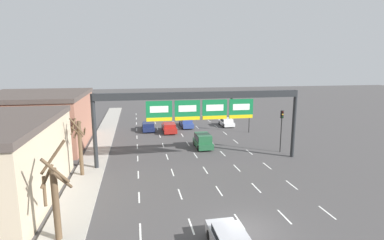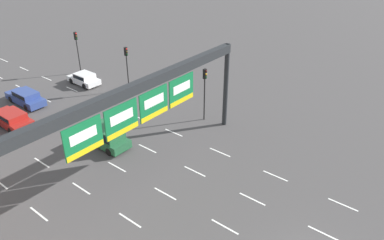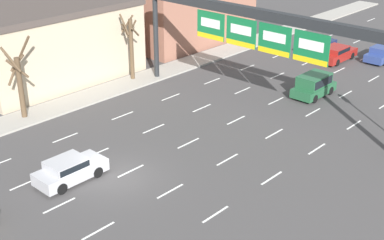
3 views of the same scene
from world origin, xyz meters
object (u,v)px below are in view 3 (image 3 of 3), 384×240
Objects in this scene: car_silver at (69,169)px; car_navy at (317,44)px; tree_bare_second at (131,44)px; car_red at (336,53)px; suv_green at (314,84)px; sign_gantry at (260,27)px; tree_bare_closest at (19,80)px; car_blue at (384,52)px.

car_navy is at bearing 95.49° from car_silver.
car_silver is 0.73× the size of tree_bare_second.
car_red is 9.94m from suv_green.
sign_gantry is 5.42× the size of suv_green.
car_silver is 1.02× the size of suv_green.
car_silver is 21.20m from suv_green.
tree_bare_closest is at bearing -87.87° from tree_bare_second.
car_navy is at bearing 119.49° from suv_green.
tree_bare_second is at bearing -121.25° from car_red.
suv_green is 0.86× the size of car_navy.
car_silver is 30.36m from car_red.
car_navy is 30.01m from tree_bare_closest.
suv_green is at bearing 81.22° from car_silver.
car_red is 1.18× the size of suv_green.
suv_green is 15.38m from tree_bare_second.
car_blue is 6.49m from car_navy.
sign_gantry is 12.37m from tree_bare_second.
car_blue is at bearing 44.92° from car_red.
tree_bare_closest is (-9.75, -27.41, 2.18)m from car_red.
sign_gantry is at bearing 47.57° from tree_bare_closest.
car_blue reaches higher than car_red.
sign_gantry is 3.89× the size of tree_bare_second.
suv_green is at bearing -90.04° from car_blue.
car_navy is 0.79× the size of tree_bare_closest.
suv_green is at bearing -71.14° from car_red.
car_blue is 33.73m from car_silver.
car_navy is at bearing -167.21° from car_blue.
car_blue is 12.62m from suv_green.
suv_green reaches higher than car_red.
car_silver is (-3.25, -33.57, -0.01)m from car_blue.
tree_bare_closest is at bearing -125.75° from suv_green.
car_blue is (1.55, 18.13, -5.61)m from sign_gantry.
suv_green reaches higher than car_navy.
suv_green is at bearing 28.69° from tree_bare_second.
tree_bare_second is at bearing -151.31° from suv_green.
tree_bare_second is (-0.40, 10.69, 0.22)m from tree_bare_closest.
sign_gantry reaches higher than car_navy.
tree_bare_second reaches higher than car_red.
tree_bare_closest is (-12.96, -18.00, 1.96)m from suv_green.
tree_bare_second is at bearing 126.57° from car_silver.
car_silver is (-1.70, -15.44, -5.62)m from sign_gantry.
suv_green reaches higher than car_blue.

